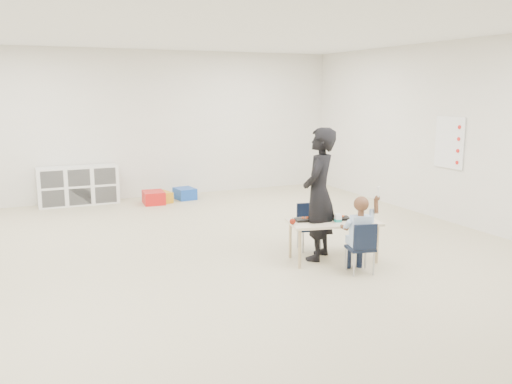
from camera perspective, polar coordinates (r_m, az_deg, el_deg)
name	(u,v)px	position (r m, az deg, el deg)	size (l,w,h in m)	color
room	(223,148)	(6.28, -3.48, 4.69)	(9.00, 9.02, 2.80)	beige
table	(333,240)	(6.68, 8.11, -5.05)	(1.18, 0.76, 0.50)	beige
chair_near	(360,247)	(6.28, 10.93, -5.74)	(0.29, 0.27, 0.60)	black
chair_far	(309,227)	(7.07, 5.64, -3.73)	(0.29, 0.27, 0.60)	black
child	(361,233)	(6.24, 10.99, -4.22)	(0.40, 0.40, 0.94)	#B7D8F7
lunch_tray_near	(341,218)	(6.70, 8.89, -2.75)	(0.22, 0.16, 0.03)	black
lunch_tray_far	(304,220)	(6.57, 5.13, -2.93)	(0.22, 0.16, 0.03)	black
milk_carton	(338,218)	(6.53, 8.63, -2.77)	(0.07, 0.07, 0.10)	white
bread_roll	(358,219)	(6.64, 10.64, -2.76)	(0.09, 0.09, 0.07)	tan
apple_near	(326,217)	(6.62, 7.40, -2.67)	(0.07, 0.07, 0.07)	maroon
apple_far	(293,222)	(6.38, 3.86, -3.12)	(0.07, 0.07, 0.07)	maroon
cubby_shelf	(78,185)	(10.32, -18.20, 0.66)	(1.40, 0.40, 0.70)	white
rules_poster	(449,142)	(8.96, 19.69, 4.93)	(0.02, 0.60, 0.80)	white
adult	(319,194)	(6.62, 6.65, -0.24)	(0.59, 0.39, 1.62)	black
bin_red	(154,197)	(10.08, -10.73, -0.57)	(0.37, 0.47, 0.23)	red
bin_yellow	(161,197)	(10.18, -9.96, -0.53)	(0.31, 0.40, 0.20)	orange
bin_blue	(185,194)	(10.43, -7.50, -0.16)	(0.33, 0.43, 0.21)	#1645A9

